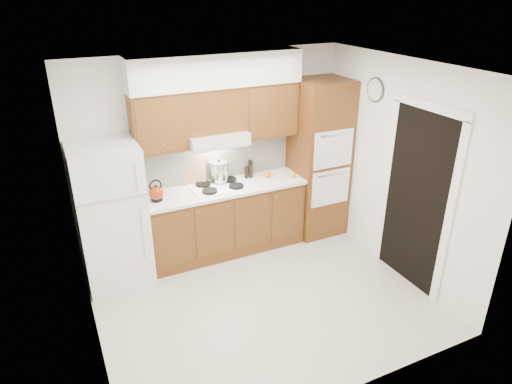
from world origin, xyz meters
The scene contains 26 objects.
floor centered at (0.00, 0.00, 0.00)m, with size 3.60×3.60×0.00m, color #BBB4A3.
ceiling centered at (0.00, 0.00, 2.60)m, with size 3.60×3.60×0.00m, color white.
wall_back centered at (0.00, 1.50, 1.30)m, with size 3.60×0.02×2.60m, color white.
wall_left centered at (-1.80, 0.00, 1.30)m, with size 0.02×3.00×2.60m, color white.
wall_right centered at (1.80, 0.00, 1.30)m, with size 0.02×3.00×2.60m, color white.
fridge centered at (-1.41, 1.14, 0.86)m, with size 0.75×0.72×1.72m, color white.
base_cabinets centered at (0.02, 1.20, 0.45)m, with size 2.11×0.60×0.90m, color brown.
countertop centered at (0.03, 1.19, 0.92)m, with size 2.13×0.62×0.04m, color white.
backsplash centered at (0.02, 1.49, 1.22)m, with size 2.11×0.03×0.56m, color white.
oven_cabinet centered at (1.44, 1.18, 1.10)m, with size 0.70×0.65×2.20m, color brown.
upper_cab_left centered at (-0.71, 1.33, 1.85)m, with size 0.63×0.33×0.70m, color brown.
upper_cab_right centered at (0.72, 1.33, 1.85)m, with size 0.73×0.33×0.70m, color brown.
range_hood centered at (-0.02, 1.27, 1.57)m, with size 0.75×0.45×0.15m, color silver.
upper_cab_over_hood centered at (-0.02, 1.33, 1.92)m, with size 0.75×0.33×0.55m, color brown.
soffit centered at (0.03, 1.32, 2.40)m, with size 2.13×0.36×0.40m, color silver.
cooktop centered at (-0.02, 1.21, 0.95)m, with size 0.74×0.50×0.01m, color white.
doorway centered at (1.79, -0.35, 1.05)m, with size 0.02×0.90×2.10m, color black.
wall_clock centered at (1.79, 0.55, 2.15)m, with size 0.30×0.30×0.02m, color #3F3833.
kettle centered at (-0.86, 1.15, 1.04)m, with size 0.18×0.18×0.18m, color maroon.
cutting_board centered at (-0.29, 1.45, 1.14)m, with size 0.31×0.02×0.41m, color tan.
stock_pot centered at (0.03, 1.35, 1.10)m, with size 0.24×0.24×0.25m, color silver.
condiment_a centered at (0.51, 1.42, 1.04)m, with size 0.06×0.06×0.21m, color black.
condiment_b centered at (0.41, 1.33, 1.03)m, with size 0.05×0.05×0.17m, color black.
condiment_c centered at (0.47, 1.33, 1.02)m, with size 0.06×0.06×0.17m, color black.
orange_near centered at (0.98, 1.08, 0.98)m, with size 0.08×0.08×0.08m, color #FCA10D.
orange_far centered at (0.67, 1.23, 0.98)m, with size 0.09×0.09×0.09m, color orange.
Camera 1 is at (-1.90, -3.84, 3.32)m, focal length 32.00 mm.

